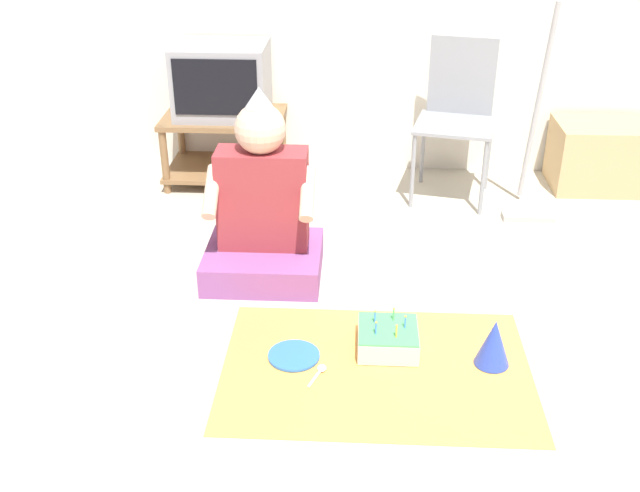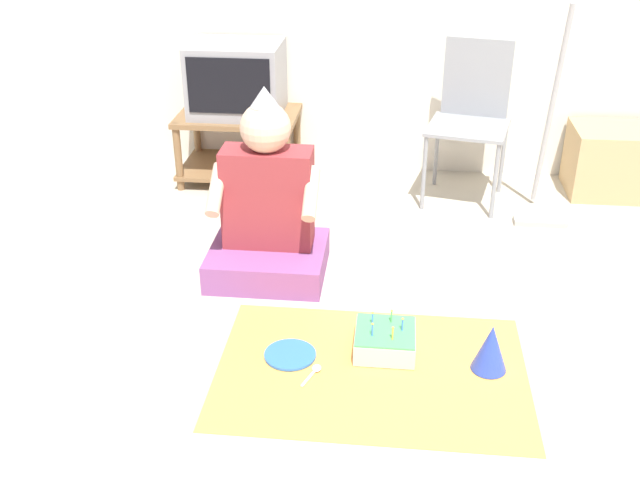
{
  "view_description": "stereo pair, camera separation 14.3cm",
  "coord_description": "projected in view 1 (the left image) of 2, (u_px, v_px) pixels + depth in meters",
  "views": [
    {
      "loc": [
        -0.49,
        -2.32,
        1.79
      ],
      "look_at": [
        -0.63,
        0.41,
        0.35
      ],
      "focal_mm": 42.0,
      "sensor_mm": 36.0,
      "label": 1
    },
    {
      "loc": [
        -0.34,
        -2.31,
        1.79
      ],
      "look_at": [
        -0.63,
        0.41,
        0.35
      ],
      "focal_mm": 42.0,
      "sensor_mm": 36.0,
      "label": 2
    }
  ],
  "objects": [
    {
      "name": "ground_plane",
      "position": [
        480.0,
        381.0,
        2.86
      ],
      "size": [
        16.0,
        16.0,
        0.0
      ],
      "primitive_type": "plane",
      "color": "#BCB29E"
    },
    {
      "name": "tv_stand",
      "position": [
        225.0,
        141.0,
        4.52
      ],
      "size": [
        0.71,
        0.5,
        0.41
      ],
      "color": "olive",
      "rests_on": "ground_plane"
    },
    {
      "name": "tv",
      "position": [
        222.0,
        80.0,
        4.36
      ],
      "size": [
        0.53,
        0.44,
        0.41
      ],
      "color": "#99999E",
      "rests_on": "tv_stand"
    },
    {
      "name": "folding_chair",
      "position": [
        458.0,
        108.0,
        4.23
      ],
      "size": [
        0.51,
        0.5,
        0.89
      ],
      "color": "gray",
      "rests_on": "ground_plane"
    },
    {
      "name": "cardboard_box_stack",
      "position": [
        601.0,
        156.0,
        4.45
      ],
      "size": [
        0.57,
        0.41,
        0.39
      ],
      "color": "tan",
      "rests_on": "ground_plane"
    },
    {
      "name": "dust_mop",
      "position": [
        533.0,
        158.0,
        4.04
      ],
      "size": [
        0.28,
        0.33,
        1.17
      ],
      "color": "#B2ADA3",
      "rests_on": "ground_plane"
    },
    {
      "name": "person_seated",
      "position": [
        263.0,
        215.0,
        3.47
      ],
      "size": [
        0.54,
        0.48,
        0.9
      ],
      "color": "#8C4C8C",
      "rests_on": "ground_plane"
    },
    {
      "name": "party_cloth",
      "position": [
        376.0,
        369.0,
        2.92
      ],
      "size": [
        1.21,
        0.84,
        0.01
      ],
      "color": "#EFA84C",
      "rests_on": "ground_plane"
    },
    {
      "name": "birthday_cake",
      "position": [
        388.0,
        338.0,
        3.02
      ],
      "size": [
        0.24,
        0.24,
        0.16
      ],
      "color": "#F4E0C6",
      "rests_on": "party_cloth"
    },
    {
      "name": "party_hat_blue",
      "position": [
        494.0,
        343.0,
        2.91
      ],
      "size": [
        0.14,
        0.14,
        0.2
      ],
      "color": "blue",
      "rests_on": "party_cloth"
    },
    {
      "name": "paper_plate",
      "position": [
        294.0,
        355.0,
        2.99
      ],
      "size": [
        0.21,
        0.21,
        0.01
      ],
      "color": "blue",
      "rests_on": "party_cloth"
    },
    {
      "name": "plastic_spoon_near",
      "position": [
        320.0,
        370.0,
        2.9
      ],
      "size": [
        0.07,
        0.14,
        0.01
      ],
      "color": "white",
      "rests_on": "party_cloth"
    }
  ]
}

